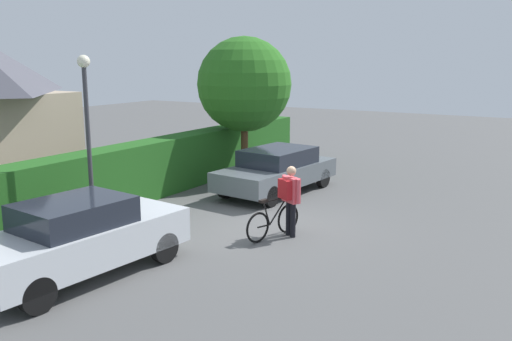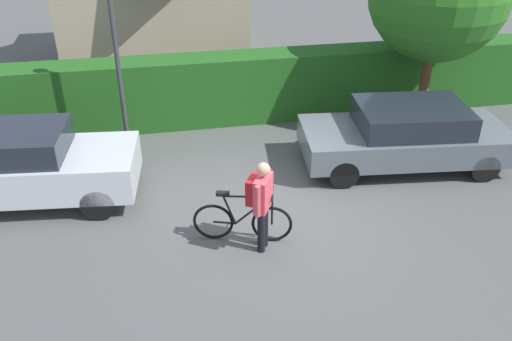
{
  "view_description": "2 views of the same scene",
  "coord_description": "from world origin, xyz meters",
  "px_view_note": "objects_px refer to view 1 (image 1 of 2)",
  "views": [
    {
      "loc": [
        -10.99,
        -6.28,
        3.99
      ],
      "look_at": [
        -0.18,
        0.15,
        1.4
      ],
      "focal_mm": 37.93,
      "sensor_mm": 36.0,
      "label": 1
    },
    {
      "loc": [
        -1.88,
        -8.12,
        5.75
      ],
      "look_at": [
        -0.33,
        -0.04,
        1.02
      ],
      "focal_mm": 38.47,
      "sensor_mm": 36.0,
      "label": 2
    }
  ],
  "objects_px": {
    "parked_car_far": "(277,169)",
    "tree_kerbside": "(244,85)",
    "bicycle": "(273,221)",
    "street_lamp": "(87,121)",
    "person_rider": "(290,194)",
    "fire_hydrant": "(42,235)",
    "parked_car_near": "(80,237)"
  },
  "relations": [
    {
      "from": "person_rider",
      "to": "fire_hydrant",
      "type": "distance_m",
      "value": 5.37
    },
    {
      "from": "parked_car_near",
      "to": "tree_kerbside",
      "type": "distance_m",
      "value": 9.45
    },
    {
      "from": "bicycle",
      "to": "street_lamp",
      "type": "height_order",
      "value": "street_lamp"
    },
    {
      "from": "street_lamp",
      "to": "tree_kerbside",
      "type": "relative_size",
      "value": 0.86
    },
    {
      "from": "parked_car_far",
      "to": "bicycle",
      "type": "distance_m",
      "value": 4.3
    },
    {
      "from": "fire_hydrant",
      "to": "parked_car_far",
      "type": "bearing_deg",
      "value": -12.68
    },
    {
      "from": "parked_car_near",
      "to": "person_rider",
      "type": "bearing_deg",
      "value": -29.25
    },
    {
      "from": "street_lamp",
      "to": "tree_kerbside",
      "type": "xyz_separation_m",
      "value": [
        7.09,
        0.31,
        0.51
      ]
    },
    {
      "from": "parked_car_far",
      "to": "fire_hydrant",
      "type": "xyz_separation_m",
      "value": [
        -7.21,
        1.62,
        -0.3
      ]
    },
    {
      "from": "street_lamp",
      "to": "fire_hydrant",
      "type": "distance_m",
      "value": 2.67
    },
    {
      "from": "parked_car_far",
      "to": "tree_kerbside",
      "type": "xyz_separation_m",
      "value": [
        1.33,
        1.98,
        2.45
      ]
    },
    {
      "from": "parked_car_far",
      "to": "fire_hydrant",
      "type": "height_order",
      "value": "parked_car_far"
    },
    {
      "from": "parked_car_near",
      "to": "bicycle",
      "type": "distance_m",
      "value": 4.3
    },
    {
      "from": "parked_car_far",
      "to": "person_rider",
      "type": "relative_size",
      "value": 2.69
    },
    {
      "from": "bicycle",
      "to": "fire_hydrant",
      "type": "height_order",
      "value": "bicycle"
    },
    {
      "from": "parked_car_far",
      "to": "person_rider",
      "type": "xyz_separation_m",
      "value": [
        -3.54,
        -2.26,
        0.28
      ]
    },
    {
      "from": "person_rider",
      "to": "street_lamp",
      "type": "height_order",
      "value": "street_lamp"
    },
    {
      "from": "parked_car_near",
      "to": "fire_hydrant",
      "type": "bearing_deg",
      "value": 76.69
    },
    {
      "from": "parked_car_near",
      "to": "parked_car_far",
      "type": "relative_size",
      "value": 0.96
    },
    {
      "from": "parked_car_far",
      "to": "tree_kerbside",
      "type": "bearing_deg",
      "value": 56.15
    },
    {
      "from": "parked_car_far",
      "to": "bicycle",
      "type": "height_order",
      "value": "parked_car_far"
    },
    {
      "from": "bicycle",
      "to": "tree_kerbside",
      "type": "height_order",
      "value": "tree_kerbside"
    },
    {
      "from": "street_lamp",
      "to": "tree_kerbside",
      "type": "distance_m",
      "value": 7.11
    },
    {
      "from": "tree_kerbside",
      "to": "person_rider",
      "type": "bearing_deg",
      "value": -138.91
    },
    {
      "from": "street_lamp",
      "to": "person_rider",
      "type": "bearing_deg",
      "value": -60.58
    },
    {
      "from": "parked_car_far",
      "to": "tree_kerbside",
      "type": "relative_size",
      "value": 0.93
    },
    {
      "from": "parked_car_far",
      "to": "person_rider",
      "type": "distance_m",
      "value": 4.21
    },
    {
      "from": "fire_hydrant",
      "to": "bicycle",
      "type": "bearing_deg",
      "value": -46.65
    },
    {
      "from": "parked_car_near",
      "to": "fire_hydrant",
      "type": "relative_size",
      "value": 5.22
    },
    {
      "from": "parked_car_far",
      "to": "fire_hydrant",
      "type": "bearing_deg",
      "value": 167.32
    },
    {
      "from": "bicycle",
      "to": "tree_kerbside",
      "type": "distance_m",
      "value": 7.06
    },
    {
      "from": "parked_car_near",
      "to": "street_lamp",
      "type": "bearing_deg",
      "value": 42.29
    }
  ]
}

